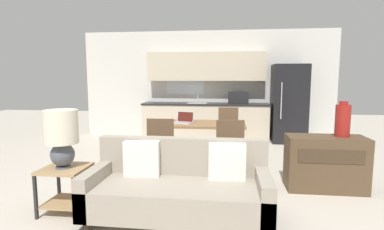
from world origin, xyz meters
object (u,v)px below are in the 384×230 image
at_px(credenza, 325,163).
at_px(dining_chair_near_left, 162,145).
at_px(refrigerator, 289,104).
at_px(table_lamp, 61,134).
at_px(dining_table, 200,127).
at_px(laptop, 184,120).
at_px(side_table, 66,182).
at_px(vase, 343,120).
at_px(couch, 179,188).
at_px(dining_chair_far_right, 228,129).
at_px(dining_chair_near_right, 229,147).

bearing_deg(credenza, dining_chair_near_left, 174.64).
distance_m(refrigerator, table_lamp, 5.32).
height_order(dining_table, laptop, laptop).
xyz_separation_m(refrigerator, side_table, (-3.23, -4.21, -0.57)).
height_order(side_table, vase, vase).
bearing_deg(laptop, couch, -67.04).
bearing_deg(laptop, vase, -6.60).
relative_size(couch, table_lamp, 2.95).
height_order(couch, dining_chair_far_right, dining_chair_far_right).
bearing_deg(refrigerator, dining_chair_near_right, -115.38).
xyz_separation_m(side_table, credenza, (3.14, 1.08, 0.02)).
height_order(dining_table, dining_chair_far_right, dining_chair_far_right).
relative_size(side_table, dining_chair_far_right, 0.56).
xyz_separation_m(dining_table, dining_chair_near_left, (-0.50, -0.79, -0.17)).
relative_size(dining_chair_near_right, dining_chair_near_left, 1.00).
xyz_separation_m(refrigerator, couch, (-1.93, -4.19, -0.58)).
relative_size(couch, laptop, 5.11).
relative_size(couch, side_table, 3.72).
bearing_deg(dining_table, credenza, -29.01).
bearing_deg(table_lamp, refrigerator, 52.54).
relative_size(dining_table, dining_chair_near_left, 1.70).
height_order(dining_table, side_table, dining_table).
bearing_deg(couch, dining_chair_far_right, 79.60).
bearing_deg(vase, side_table, -161.63).
distance_m(vase, dining_chair_far_right, 2.36).
height_order(side_table, table_lamp, table_lamp).
xyz_separation_m(side_table, laptop, (1.05, 2.06, 0.44)).
bearing_deg(couch, dining_table, 89.34).
bearing_deg(dining_chair_near_left, refrigerator, -131.49).
bearing_deg(dining_chair_near_left, laptop, -108.17).
relative_size(refrigerator, vase, 3.86).
height_order(side_table, dining_chair_far_right, dining_chair_far_right).
bearing_deg(side_table, credenza, 18.91).
height_order(table_lamp, credenza, table_lamp).
xyz_separation_m(couch, dining_chair_near_right, (0.54, 1.26, 0.17)).
height_order(refrigerator, credenza, refrigerator).
bearing_deg(dining_table, refrigerator, 48.14).
xyz_separation_m(refrigerator, dining_chair_near_right, (-1.39, -2.93, -0.41)).
distance_m(dining_chair_near_right, dining_chair_near_left, 1.01).
bearing_deg(vase, dining_chair_near_left, 175.85).
height_order(couch, side_table, couch).
bearing_deg(couch, vase, 28.24).
bearing_deg(laptop, dining_table, 20.29).
distance_m(side_table, vase, 3.58).
height_order(table_lamp, laptop, table_lamp).
bearing_deg(laptop, side_table, -101.09).
xyz_separation_m(vase, laptop, (-2.29, 0.95, -0.17)).
height_order(couch, laptop, laptop).
relative_size(credenza, dining_chair_near_left, 1.11).
xyz_separation_m(credenza, dining_chair_far_right, (-1.32, 1.78, 0.13)).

